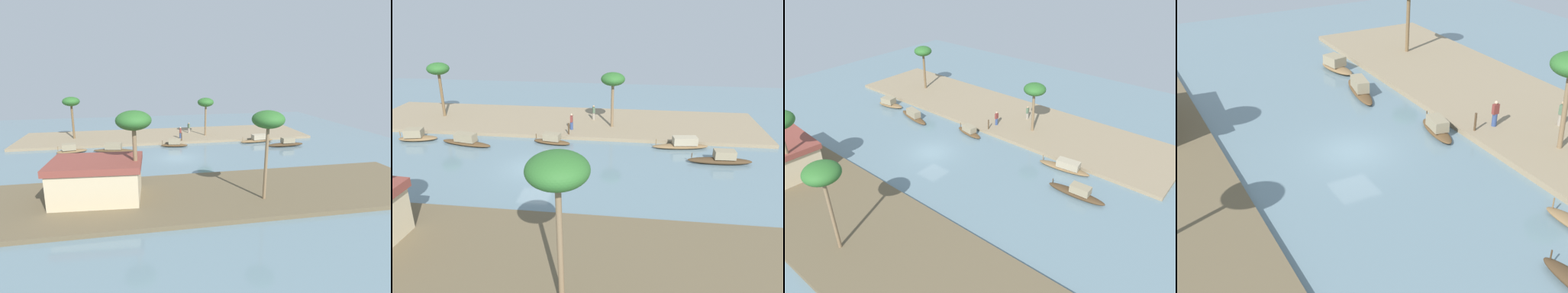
{
  "view_description": "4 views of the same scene",
  "coord_description": "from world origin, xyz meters",
  "views": [
    {
      "loc": [
        4.86,
        36.09,
        10.64
      ],
      "look_at": [
        -2.5,
        -1.88,
        0.81
      ],
      "focal_mm": 29.69,
      "sensor_mm": 36.0,
      "label": 1
    },
    {
      "loc": [
        -7.6,
        25.75,
        12.48
      ],
      "look_at": [
        -3.9,
        -3.94,
        0.52
      ],
      "focal_mm": 33.69,
      "sensor_mm": 36.0,
      "label": 2
    },
    {
      "loc": [
        -25.4,
        22.71,
        20.0
      ],
      "look_at": [
        -3.92,
        -3.1,
        0.76
      ],
      "focal_mm": 34.9,
      "sensor_mm": 36.0,
      "label": 3
    },
    {
      "loc": [
        -24.44,
        11.77,
        14.75
      ],
      "look_at": [
        -1.47,
        -0.46,
        0.9
      ],
      "focal_mm": 49.71,
      "sensor_mm": 36.0,
      "label": 4
    }
  ],
  "objects": [
    {
      "name": "sampan_near_left_bank",
      "position": [
        12.67,
        -4.72,
        0.46
      ],
      "size": [
        3.77,
        1.9,
        1.18
      ],
      "rotation": [
        0.0,
        0.0,
        0.2
      ],
      "color": "brown",
      "rests_on": "river_water"
    },
    {
      "name": "person_by_mooring",
      "position": [
        -3.49,
        -12.37,
        1.11
      ],
      "size": [
        0.38,
        0.48,
        1.6
      ],
      "rotation": [
        0.0,
        0.0,
        4.99
      ],
      "color": "gray",
      "rests_on": "riverbank_left"
    },
    {
      "name": "riverbank_left",
      "position": [
        0.0,
        -11.81,
        0.17
      ],
      "size": [
        41.82,
        10.14,
        0.35
      ],
      "primitive_type": "cube",
      "color": "#937F60",
      "rests_on": "ground"
    },
    {
      "name": "person_on_near_bank",
      "position": [
        -1.65,
        -8.77,
        1.12
      ],
      "size": [
        0.31,
        0.41,
        1.66
      ],
      "rotation": [
        0.0,
        0.0,
        4.72
      ],
      "color": "#33477A",
      "rests_on": "riverbank_left"
    },
    {
      "name": "mooring_post",
      "position": [
        -1.6,
        -7.34,
        0.91
      ],
      "size": [
        0.14,
        0.14,
        1.13
      ],
      "primitive_type": "cylinder",
      "color": "#4C3823",
      "rests_on": "riverbank_left"
    },
    {
      "name": "sampan_open_hull",
      "position": [
        -0.33,
        -5.49,
        0.39
      ],
      "size": [
        3.7,
        1.6,
        1.04
      ],
      "rotation": [
        0.0,
        0.0,
        -0.17
      ],
      "color": "brown",
      "rests_on": "river_water"
    },
    {
      "name": "sampan_foreground",
      "position": [
        7.48,
        -4.2,
        0.42
      ],
      "size": [
        5.2,
        2.01,
        1.17
      ],
      "rotation": [
        0.0,
        0.0,
        -0.19
      ],
      "color": "brown",
      "rests_on": "river_water"
    },
    {
      "name": "river_water",
      "position": [
        0.0,
        0.0,
        0.0
      ],
      "size": [
        65.44,
        65.44,
        0.0
      ],
      "primitive_type": "plane",
      "color": "slate",
      "rests_on": "ground"
    }
  ]
}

